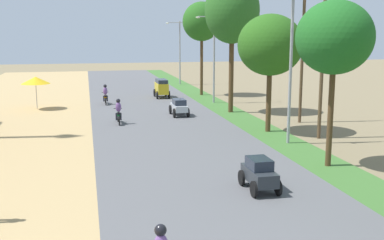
% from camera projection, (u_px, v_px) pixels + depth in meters
% --- Properties ---
extents(vendor_umbrella, '(2.20, 2.20, 2.52)m').
position_uv_depth(vendor_umbrella, '(36.00, 80.00, 36.73)').
color(vendor_umbrella, '#99999E').
rests_on(vendor_umbrella, dirt_shoulder).
extents(median_tree_second, '(3.32, 3.32, 7.27)m').
position_uv_depth(median_tree_second, '(335.00, 38.00, 20.35)').
color(median_tree_second, '#4C351E').
rests_on(median_tree_second, median_strip).
extents(median_tree_third, '(3.84, 3.84, 6.97)m').
position_uv_depth(median_tree_third, '(270.00, 45.00, 27.84)').
color(median_tree_third, '#4C351E').
rests_on(median_tree_third, median_strip).
extents(median_tree_fourth, '(3.98, 3.98, 9.85)m').
position_uv_depth(median_tree_fourth, '(232.00, 11.00, 34.40)').
color(median_tree_fourth, '#4C351E').
rests_on(median_tree_fourth, median_strip).
extents(median_tree_fifth, '(3.59, 3.59, 8.71)m').
position_uv_depth(median_tree_fifth, '(202.00, 22.00, 44.32)').
color(median_tree_fifth, '#4C351E').
rests_on(median_tree_fifth, median_strip).
extents(streetlamp_near, '(3.16, 0.20, 8.32)m').
position_uv_depth(streetlamp_near, '(291.00, 54.00, 24.89)').
color(streetlamp_near, gray).
rests_on(streetlamp_near, median_strip).
extents(streetlamp_mid, '(3.16, 0.20, 7.31)m').
position_uv_depth(streetlamp_mid, '(214.00, 52.00, 39.82)').
color(streetlamp_mid, gray).
rests_on(streetlamp_mid, median_strip).
extents(streetlamp_far, '(3.16, 0.20, 7.13)m').
position_uv_depth(streetlamp_far, '(180.00, 48.00, 54.21)').
color(streetlamp_far, gray).
rests_on(streetlamp_far, median_strip).
extents(utility_pole_near, '(1.80, 0.20, 9.68)m').
position_uv_depth(utility_pole_near, '(323.00, 49.00, 26.23)').
color(utility_pole_near, brown).
rests_on(utility_pole_near, ground).
extents(utility_pole_far, '(1.80, 0.20, 8.64)m').
position_uv_depth(utility_pole_far, '(302.00, 55.00, 31.12)').
color(utility_pole_far, brown).
rests_on(utility_pole_far, ground).
extents(car_hatchback_charcoal, '(1.04, 2.00, 1.23)m').
position_uv_depth(car_hatchback_charcoal, '(259.00, 173.00, 17.88)').
color(car_hatchback_charcoal, '#282D33').
rests_on(car_hatchback_charcoal, road_strip).
extents(car_sedan_silver, '(1.10, 2.26, 1.19)m').
position_uv_depth(car_sedan_silver, '(179.00, 106.00, 34.02)').
color(car_sedan_silver, '#B7BCC1').
rests_on(car_sedan_silver, road_strip).
extents(car_van_yellow, '(1.19, 2.41, 1.67)m').
position_uv_depth(car_van_yellow, '(162.00, 87.00, 43.38)').
color(car_van_yellow, gold).
rests_on(car_van_yellow, road_strip).
extents(motorbike_ahead_second, '(0.54, 1.80, 1.66)m').
position_uv_depth(motorbike_ahead_second, '(118.00, 112.00, 30.92)').
color(motorbike_ahead_second, black).
rests_on(motorbike_ahead_second, road_strip).
extents(motorbike_ahead_third, '(0.54, 1.80, 1.66)m').
position_uv_depth(motorbike_ahead_third, '(105.00, 95.00, 39.36)').
color(motorbike_ahead_third, black).
rests_on(motorbike_ahead_third, road_strip).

